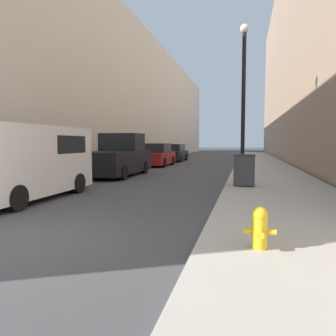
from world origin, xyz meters
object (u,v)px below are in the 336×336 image
at_px(fire_hydrant, 260,227).
at_px(pickup_truck, 117,158).
at_px(parked_sedan_far, 173,153).
at_px(parked_sedan_near, 157,156).
at_px(lamppost, 243,96).
at_px(white_van, 26,159).
at_px(trash_bin, 244,170).

distance_m(fire_hydrant, pickup_truck, 12.14).
bearing_deg(parked_sedan_far, parked_sedan_near, -88.54).
relative_size(lamppost, parked_sedan_near, 1.54).
height_order(fire_hydrant, white_van, white_van).
height_order(pickup_truck, parked_sedan_far, pickup_truck).
height_order(trash_bin, lamppost, lamppost).
bearing_deg(trash_bin, parked_sedan_far, 110.71).
height_order(white_van, parked_sedan_near, white_van).
height_order(fire_hydrant, parked_sedan_near, parked_sedan_near).
height_order(parked_sedan_near, parked_sedan_far, parked_sedan_near).
bearing_deg(parked_sedan_near, parked_sedan_far, 91.46).
height_order(lamppost, white_van, lamppost).
xyz_separation_m(parked_sedan_near, parked_sedan_far, (-0.15, 5.98, -0.03)).
bearing_deg(pickup_truck, fire_hydrant, -58.18).
xyz_separation_m(lamppost, parked_sedan_near, (-5.91, 7.43, -2.92)).
distance_m(parked_sedan_near, parked_sedan_far, 5.98).
xyz_separation_m(pickup_truck, parked_sedan_near, (0.13, 6.91, -0.15)).
xyz_separation_m(fire_hydrant, white_van, (-6.40, 3.43, 0.73)).
distance_m(pickup_truck, parked_sedan_far, 12.90).
relative_size(trash_bin, pickup_truck, 0.22).
relative_size(parked_sedan_near, parked_sedan_far, 0.90).
height_order(fire_hydrant, pickup_truck, pickup_truck).
bearing_deg(parked_sedan_far, white_van, -89.94).
bearing_deg(fire_hydrant, parked_sedan_far, 105.46).
distance_m(pickup_truck, parked_sedan_near, 6.92).
relative_size(white_van, pickup_truck, 0.94).
bearing_deg(trash_bin, white_van, -150.43).
bearing_deg(parked_sedan_far, trash_bin, -69.29).
relative_size(pickup_truck, parked_sedan_near, 1.19).
bearing_deg(fire_hydrant, lamppost, 92.09).
height_order(trash_bin, pickup_truck, pickup_truck).
height_order(trash_bin, parked_sedan_far, parked_sedan_far).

